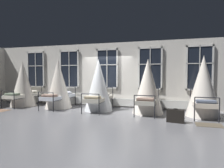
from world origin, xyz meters
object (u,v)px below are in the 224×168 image
at_px(cot_first, 23,85).
at_px(cot_second, 58,85).
at_px(suitcase_dark, 175,116).
at_px(cot_third, 99,86).
at_px(cot_fourth, 148,87).
at_px(cot_fifth, 203,87).

bearing_deg(cot_first, cot_second, -88.91).
xyz_separation_m(cot_first, suitcase_dark, (7.40, -1.36, -0.87)).
height_order(cot_first, cot_third, cot_third).
height_order(cot_second, suitcase_dark, cot_second).
relative_size(cot_first, suitcase_dark, 3.88).
bearing_deg(suitcase_dark, cot_fourth, 138.31).
bearing_deg(cot_fourth, cot_third, 91.12).
distance_m(cot_first, cot_third, 4.15).
distance_m(cot_third, cot_fifth, 4.27).
xyz_separation_m(cot_first, cot_fifth, (8.43, -0.02, 0.03)).
bearing_deg(suitcase_dark, cot_first, 178.92).
bearing_deg(cot_third, cot_fifth, -90.16).
relative_size(cot_third, cot_fourth, 1.02).
distance_m(cot_third, cot_fourth, 2.17).
distance_m(cot_first, cot_fifth, 8.43).
relative_size(cot_first, cot_third, 0.99).
xyz_separation_m(cot_second, cot_fifth, (6.35, -0.02, 0.01)).
xyz_separation_m(cot_second, cot_third, (2.08, -0.04, -0.01)).
bearing_deg(cot_first, cot_fifth, -88.87).
xyz_separation_m(cot_first, cot_second, (2.08, -0.01, 0.02)).
height_order(cot_second, cot_third, cot_second).
bearing_deg(cot_first, cot_fourth, -88.96).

